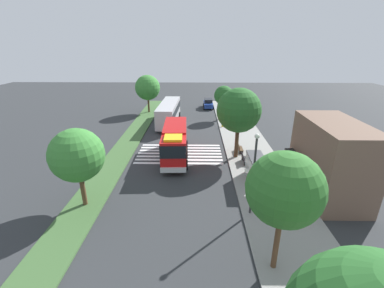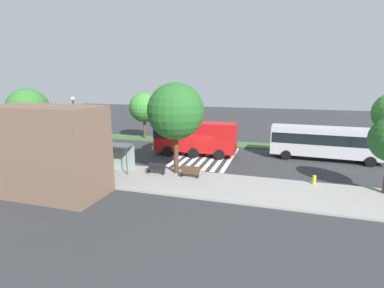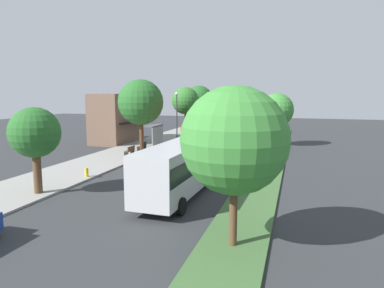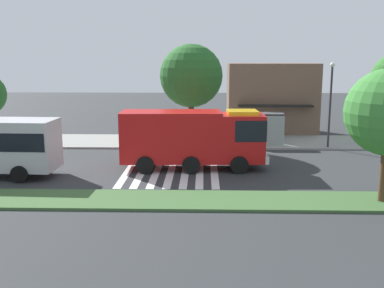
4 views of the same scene
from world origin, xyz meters
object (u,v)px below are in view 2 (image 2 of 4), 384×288
Objects in this scene: bus_stop_shelter at (115,151)px; sidewalk_tree_center at (28,109)px; bench_near_shelter at (156,168)px; transit_bus at (327,141)px; median_tree_west at (144,107)px; fire_hydrant at (314,180)px; street_lamp at (75,124)px; bench_west_of_shelter at (190,172)px; sidewalk_tree_west at (176,112)px; fire_truck at (193,136)px.

sidewalk_tree_center is at bearing -4.00° from bus_stop_shelter.
transit_bus is at bearing -146.88° from bench_near_shelter.
bench_near_shelter is at bearing 119.45° from median_tree_west.
fire_hydrant is at bearing -178.95° from sidewalk_tree_center.
median_tree_west is at bearing -94.13° from street_lamp.
transit_bus reaches higher than bus_stop_shelter.
median_tree_west is (4.07, -14.32, 2.59)m from bus_stop_shelter.
bus_stop_shelter is 4.20m from bench_near_shelter.
bench_west_of_shelter is 5.25m from sidewalk_tree_west.
sidewalk_tree_west is (-1.63, -0.68, 4.99)m from bench_near_shelter.
transit_bus is 21.29m from bus_stop_shelter.
street_lamp is (12.13, -1.08, 3.36)m from bench_west_of_shelter.
median_tree_west is at bearing -60.55° from bench_near_shelter.
street_lamp is at bearing -12.48° from bus_stop_shelter.
sidewalk_tree_center reaches higher than bench_near_shelter.
bench_west_of_shelter is at bearing 128.03° from median_tree_west.
bus_stop_shelter reaches higher than fire_hydrant.
sidewalk_tree_center is (10.17, -0.71, 3.47)m from bus_stop_shelter.
fire_truck is at bearing -169.20° from transit_bus.
sidewalk_tree_center is at bearing 22.54° from fire_truck.
transit_bus is 3.20× the size of bus_stop_shelter.
bench_near_shelter is at bearing 177.26° from sidewalk_tree_center.
transit_bus is 1.54× the size of sidewalk_tree_center.
sidewalk_tree_west is (-0.56, 6.97, 3.47)m from fire_truck.
fire_truck is 13.19× the size of fire_hydrant.
sidewalk_tree_center reaches higher than fire_truck.
median_tree_west reaches higher than fire_truck.
transit_bus reaches higher than bench_near_shelter.
bench_west_of_shelter is 9.98m from fire_hydrant.
transit_bus is 17.87m from bench_near_shelter.
median_tree_west is (11.18, -14.29, 3.88)m from bench_west_of_shelter.
sidewalk_tree_center is at bearing -2.74° from bench_near_shelter.
bench_west_of_shelter is 17.93m from sidewalk_tree_center.
bench_west_of_shelter is at bearing -138.26° from transit_bus.
fire_truck is 9.21m from bus_stop_shelter.
street_lamp is 0.89× the size of sidewalk_tree_center.
street_lamp is (23.94, 8.66, 1.90)m from transit_bus.
median_tree_west is at bearing -74.15° from bus_stop_shelter.
sidewalk_tree_center is 10.38× the size of fire_hydrant.
sidewalk_tree_west is (-5.63, -0.71, 3.69)m from bus_stop_shelter.
street_lamp reaches higher than fire_hydrant.
street_lamp is (10.09, 6.57, 1.84)m from fire_truck.
transit_bus is at bearing -162.70° from sidewalk_tree_center.
bench_west_of_shelter is at bearing 102.91° from fire_truck.
median_tree_west is at bearing -114.13° from sidewalk_tree_center.
sidewalk_tree_west is 1.09× the size of sidewalk_tree_center.
bench_west_of_shelter is (11.81, 9.73, -1.45)m from transit_bus.
fire_hydrant is at bearing -173.23° from bench_west_of_shelter.
fire_hydrant is (-17.02, -1.21, -1.40)m from bus_stop_shelter.
bench_near_shelter is at bearing -179.51° from bus_stop_shelter.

